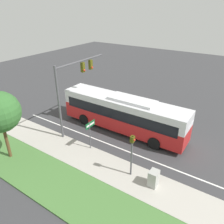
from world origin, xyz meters
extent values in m
plane|color=#38383A|center=(0.00, 0.00, 0.00)|extent=(80.00, 80.00, 0.00)
cube|color=#ADA89E|center=(-6.20, 0.00, 0.06)|extent=(2.80, 80.00, 0.12)
cube|color=#477538|center=(-9.40, 0.00, 0.05)|extent=(3.60, 80.00, 0.10)
cube|color=silver|center=(-3.60, 0.00, 0.00)|extent=(0.14, 30.00, 0.01)
cube|color=red|center=(-0.88, 5.20, 1.17)|extent=(2.44, 12.19, 1.58)
cube|color=silver|center=(-0.88, 5.20, 2.60)|extent=(2.44, 12.19, 1.29)
cube|color=black|center=(-0.88, 5.20, 2.16)|extent=(2.48, 11.22, 0.97)
cube|color=silver|center=(-0.88, 4.28, 3.37)|extent=(1.70, 4.27, 0.24)
cylinder|color=black|center=(-2.05, 8.98, 0.55)|extent=(0.28, 1.10, 1.10)
cylinder|color=black|center=(0.28, 8.98, 0.55)|extent=(0.28, 1.10, 1.10)
cylinder|color=black|center=(-2.05, 1.42, 0.55)|extent=(0.28, 1.10, 1.10)
cylinder|color=black|center=(0.28, 1.42, 0.55)|extent=(0.28, 1.10, 1.10)
cylinder|color=#4C4C51|center=(-5.05, 9.01, 3.33)|extent=(0.20, 0.20, 6.66)
cylinder|color=#4C4C51|center=(-1.96, 9.01, 6.41)|extent=(6.18, 0.14, 0.14)
cube|color=#47470F|center=(-1.76, 9.01, 5.79)|extent=(0.32, 0.28, 0.90)
sphere|color=red|center=(-1.76, 8.83, 5.54)|extent=(0.18, 0.18, 0.18)
cube|color=#47470F|center=(-0.62, 9.01, 5.79)|extent=(0.32, 0.28, 0.90)
sphere|color=red|center=(-0.62, 8.83, 5.54)|extent=(0.18, 0.18, 0.18)
cylinder|color=#4C4C51|center=(-5.93, 1.49, 1.66)|extent=(0.12, 0.12, 3.32)
cube|color=#47470F|center=(-5.93, 1.49, 3.10)|extent=(0.28, 0.24, 0.44)
sphere|color=red|center=(-5.93, 1.34, 3.10)|extent=(0.14, 0.14, 0.14)
cylinder|color=#4C4C51|center=(-5.03, 5.83, 1.31)|extent=(0.08, 0.08, 2.62)
cube|color=#145B2D|center=(-4.92, 5.83, 2.33)|extent=(1.12, 0.03, 0.48)
cube|color=white|center=(-4.92, 5.81, 2.33)|extent=(0.95, 0.01, 0.17)
cube|color=#A8A8A3|center=(-6.00, -0.25, 0.70)|extent=(0.72, 0.57, 1.16)
cylinder|color=brown|center=(-9.37, 10.50, 1.61)|extent=(0.24, 0.24, 3.02)
camera|label=1|loc=(-16.57, -3.94, 11.06)|focal=35.00mm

